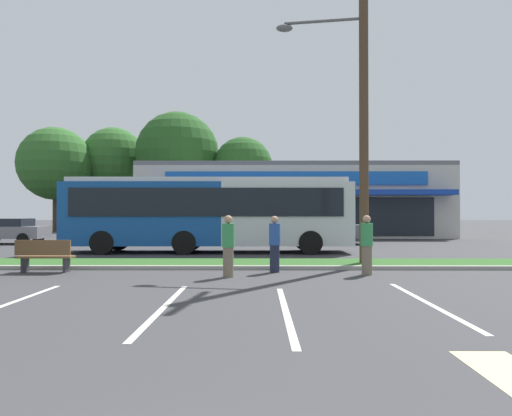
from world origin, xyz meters
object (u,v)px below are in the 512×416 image
Objects in this scene: bus_stop_bench at (45,255)px; pedestrian_by_pole at (228,246)px; utility_pole at (360,83)px; pedestrian_far at (275,244)px; car_2 at (9,231)px; city_bus at (209,212)px; car_0 at (169,230)px; car_3 at (321,230)px; pedestrian_near_bench at (367,245)px.

pedestrian_by_pole is at bearing 169.84° from bus_stop_bench.
utility_pole is 6.10m from pedestrian_far.
car_2 is (-7.89, 12.75, 0.24)m from bus_stop_bench.
pedestrian_by_pole is at bearing -82.67° from pedestrian_far.
city_bus reaches higher than car_2.
car_0 reaches higher than car_2.
utility_pole reaches higher than pedestrian_by_pole.
pedestrian_by_pole is at bearing -147.11° from utility_pole.
bus_stop_bench is 0.34× the size of car_3.
pedestrian_far is at bearing 139.01° from car_2.
bus_stop_bench is at bearing 155.57° from pedestrian_by_pole.
pedestrian_by_pole is (-4.12, -2.67, -5.14)m from utility_pole.
utility_pole is at bearing 147.60° from car_2.
utility_pole is 6.86× the size of pedestrian_far.
pedestrian_near_bench reaches higher than bus_stop_bench.
city_bus is at bearing 44.63° from car_3.
car_0 is at bearing 116.31° from city_bus.
car_3 is (5.70, 5.63, -0.97)m from city_bus.
bus_stop_bench is at bearing -169.88° from utility_pole.
pedestrian_near_bench is at bearing 87.81° from car_3.
bus_stop_bench is 5.49m from pedestrian_by_pole.
car_2 is at bearing -58.24° from bus_stop_bench.
pedestrian_by_pole reaches higher than car_3.
pedestrian_by_pole is at bearing 134.10° from car_2.
utility_pole is at bearing 87.53° from pedestrian_far.
pedestrian_far is (-2.84, -1.61, -5.15)m from utility_pole.
car_2 is 0.88× the size of car_3.
pedestrian_by_pole is at bearing -80.98° from city_bus.
pedestrian_near_bench is (17.13, -13.20, 0.09)m from car_2.
pedestrian_by_pole reaches higher than bus_stop_bench.
pedestrian_far reaches higher than car_2.
pedestrian_near_bench is 1.01× the size of pedestrian_far.
car_3 is at bearing 134.27° from pedestrian_far.
utility_pole is 2.72× the size of car_2.
utility_pole reaches higher than pedestrian_far.
utility_pole is at bearing 18.62° from pedestrian_by_pole.
city_bus is 7.60× the size of pedestrian_far.
pedestrian_by_pole is at bearing 107.15° from car_0.
utility_pole is 5.58m from pedestrian_near_bench.
pedestrian_far is (1.28, 1.05, -0.01)m from pedestrian_by_pole.
bus_stop_bench is 0.39× the size of car_2.
city_bus is at bearing 35.95° from pedestrian_near_bench.
car_3 reaches higher than car_2.
city_bus is 9.16m from pedestrian_near_bench.
car_0 is 8.53m from car_3.
car_0 is 15.31m from pedestrian_near_bench.
pedestrian_by_pole is (13.29, -13.71, 0.09)m from car_2.
pedestrian_by_pole is at bearing 72.33° from car_3.
utility_pole reaches higher than car_2.
utility_pole is 12.13m from car_3.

